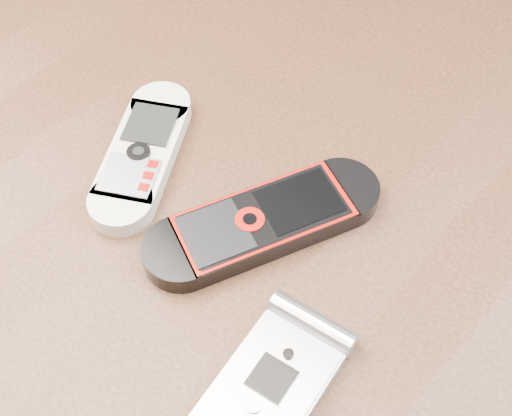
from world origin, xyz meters
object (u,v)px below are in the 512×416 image
(table, at_px, (251,289))
(motorola_razr, at_px, (269,387))
(nokia_black_red, at_px, (264,221))
(nokia_white, at_px, (142,154))

(table, height_order, motorola_razr, motorola_razr)
(table, relative_size, nokia_black_red, 7.01)
(table, bearing_deg, nokia_black_red, -15.33)
(table, distance_m, motorola_razr, 0.17)
(table, xyz_separation_m, nokia_white, (-0.09, -0.01, 0.11))
(table, height_order, nokia_black_red, nokia_black_red)
(nokia_black_red, bearing_deg, table, -169.85)
(nokia_white, distance_m, motorola_razr, 0.20)
(nokia_white, relative_size, nokia_black_red, 0.82)
(nokia_white, relative_size, motorola_razr, 1.28)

